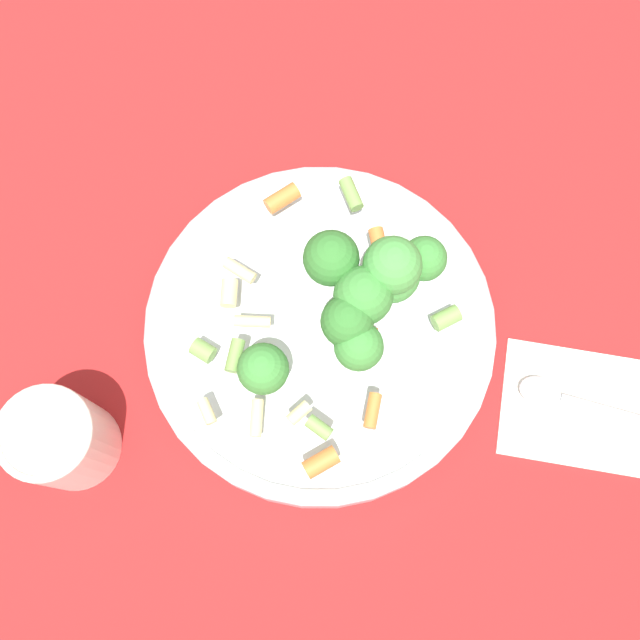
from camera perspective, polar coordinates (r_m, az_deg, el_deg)
ground_plane at (r=0.67m, az=0.00°, el=-1.34°), size 3.00×3.00×0.00m
bowl at (r=0.65m, az=0.00°, el=-0.79°), size 0.30×0.30×0.04m
pasta_salad at (r=0.59m, az=2.77°, el=1.80°), size 0.23×0.23×0.08m
cup at (r=0.64m, az=-19.16°, el=-8.60°), size 0.08×0.08×0.09m
napkin at (r=0.69m, az=20.11°, el=-6.44°), size 0.18×0.19×0.01m
spoon at (r=0.68m, az=19.85°, el=-6.10°), size 0.14×0.15×0.01m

